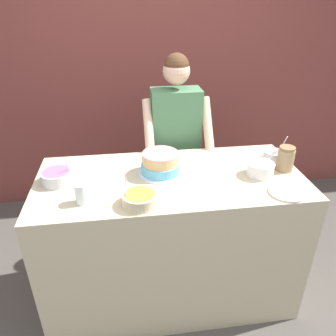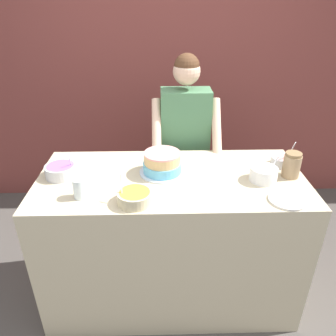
{
  "view_description": "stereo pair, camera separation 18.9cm",
  "coord_description": "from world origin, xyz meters",
  "px_view_note": "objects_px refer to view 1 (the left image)",
  "views": [
    {
      "loc": [
        -0.25,
        -1.32,
        1.93
      ],
      "look_at": [
        -0.02,
        0.33,
        1.03
      ],
      "focal_mm": 35.0,
      "sensor_mm": 36.0,
      "label": 1
    },
    {
      "loc": [
        -0.07,
        -1.34,
        1.93
      ],
      "look_at": [
        -0.02,
        0.33,
        1.03
      ],
      "focal_mm": 35.0,
      "sensor_mm": 36.0,
      "label": 2
    }
  ],
  "objects_px": {
    "frosting_bowl_orange": "(140,199)",
    "stoneware_jar": "(286,159)",
    "drinking_glass": "(82,194)",
    "ceramic_plate": "(287,192)",
    "frosting_bowl_white": "(260,168)",
    "cake": "(161,164)",
    "person_baker": "(176,139)",
    "frosting_bowl_purple": "(57,176)",
    "frosting_bowl_pink": "(274,155)"
  },
  "relations": [
    {
      "from": "ceramic_plate",
      "to": "stoneware_jar",
      "type": "distance_m",
      "value": 0.29
    },
    {
      "from": "drinking_glass",
      "to": "ceramic_plate",
      "type": "distance_m",
      "value": 1.11
    },
    {
      "from": "drinking_glass",
      "to": "stoneware_jar",
      "type": "xyz_separation_m",
      "value": [
        1.21,
        0.2,
        0.02
      ]
    },
    {
      "from": "frosting_bowl_orange",
      "to": "cake",
      "type": "bearing_deg",
      "value": 65.14
    },
    {
      "from": "frosting_bowl_orange",
      "to": "stoneware_jar",
      "type": "relative_size",
      "value": 1.2
    },
    {
      "from": "person_baker",
      "to": "drinking_glass",
      "type": "distance_m",
      "value": 0.99
    },
    {
      "from": "cake",
      "to": "frosting_bowl_white",
      "type": "height_order",
      "value": "frosting_bowl_white"
    },
    {
      "from": "cake",
      "to": "frosting_bowl_purple",
      "type": "relative_size",
      "value": 1.51
    },
    {
      "from": "ceramic_plate",
      "to": "frosting_bowl_purple",
      "type": "bearing_deg",
      "value": 166.81
    },
    {
      "from": "frosting_bowl_purple",
      "to": "ceramic_plate",
      "type": "xyz_separation_m",
      "value": [
        1.27,
        -0.3,
        -0.03
      ]
    },
    {
      "from": "drinking_glass",
      "to": "stoneware_jar",
      "type": "distance_m",
      "value": 1.23
    },
    {
      "from": "frosting_bowl_purple",
      "to": "ceramic_plate",
      "type": "height_order",
      "value": "frosting_bowl_purple"
    },
    {
      "from": "person_baker",
      "to": "cake",
      "type": "bearing_deg",
      "value": -109.22
    },
    {
      "from": "frosting_bowl_purple",
      "to": "drinking_glass",
      "type": "relative_size",
      "value": 1.65
    },
    {
      "from": "frosting_bowl_purple",
      "to": "frosting_bowl_white",
      "type": "relative_size",
      "value": 1.09
    },
    {
      "from": "drinking_glass",
      "to": "ceramic_plate",
      "type": "relative_size",
      "value": 0.56
    },
    {
      "from": "frosting_bowl_purple",
      "to": "person_baker",
      "type": "bearing_deg",
      "value": 34.06
    },
    {
      "from": "frosting_bowl_pink",
      "to": "stoneware_jar",
      "type": "relative_size",
      "value": 1.15
    },
    {
      "from": "frosting_bowl_pink",
      "to": "stoneware_jar",
      "type": "height_order",
      "value": "frosting_bowl_pink"
    },
    {
      "from": "frosting_bowl_orange",
      "to": "frosting_bowl_white",
      "type": "distance_m",
      "value": 0.77
    },
    {
      "from": "frosting_bowl_purple",
      "to": "drinking_glass",
      "type": "xyz_separation_m",
      "value": [
        0.16,
        -0.24,
        0.02
      ]
    },
    {
      "from": "frosting_bowl_white",
      "to": "drinking_glass",
      "type": "relative_size",
      "value": 1.51
    },
    {
      "from": "frosting_bowl_white",
      "to": "stoneware_jar",
      "type": "distance_m",
      "value": 0.18
    },
    {
      "from": "cake",
      "to": "ceramic_plate",
      "type": "height_order",
      "value": "cake"
    },
    {
      "from": "person_baker",
      "to": "frosting_bowl_white",
      "type": "height_order",
      "value": "person_baker"
    },
    {
      "from": "drinking_glass",
      "to": "frosting_bowl_pink",
      "type": "bearing_deg",
      "value": 15.81
    },
    {
      "from": "frosting_bowl_orange",
      "to": "ceramic_plate",
      "type": "xyz_separation_m",
      "value": [
        0.81,
        -0.0,
        -0.03
      ]
    },
    {
      "from": "frosting_bowl_white",
      "to": "drinking_glass",
      "type": "bearing_deg",
      "value": -171.55
    },
    {
      "from": "frosting_bowl_white",
      "to": "ceramic_plate",
      "type": "relative_size",
      "value": 0.84
    },
    {
      "from": "person_baker",
      "to": "frosting_bowl_purple",
      "type": "relative_size",
      "value": 8.45
    },
    {
      "from": "drinking_glass",
      "to": "ceramic_plate",
      "type": "height_order",
      "value": "drinking_glass"
    },
    {
      "from": "person_baker",
      "to": "drinking_glass",
      "type": "xyz_separation_m",
      "value": [
        -0.62,
        -0.77,
        0.05
      ]
    },
    {
      "from": "frosting_bowl_pink",
      "to": "frosting_bowl_orange",
      "type": "distance_m",
      "value": 1.0
    },
    {
      "from": "person_baker",
      "to": "stoneware_jar",
      "type": "distance_m",
      "value": 0.82
    },
    {
      "from": "cake",
      "to": "ceramic_plate",
      "type": "relative_size",
      "value": 1.38
    },
    {
      "from": "frosting_bowl_orange",
      "to": "stoneware_jar",
      "type": "bearing_deg",
      "value": 15.6
    },
    {
      "from": "frosting_bowl_purple",
      "to": "stoneware_jar",
      "type": "height_order",
      "value": "stoneware_jar"
    },
    {
      "from": "ceramic_plate",
      "to": "stoneware_jar",
      "type": "relative_size",
      "value": 1.3
    },
    {
      "from": "frosting_bowl_pink",
      "to": "stoneware_jar",
      "type": "xyz_separation_m",
      "value": [
        0.0,
        -0.14,
        0.04
      ]
    },
    {
      "from": "person_baker",
      "to": "frosting_bowl_purple",
      "type": "height_order",
      "value": "person_baker"
    },
    {
      "from": "frosting_bowl_purple",
      "to": "frosting_bowl_pink",
      "type": "relative_size",
      "value": 1.04
    },
    {
      "from": "person_baker",
      "to": "frosting_bowl_orange",
      "type": "height_order",
      "value": "person_baker"
    },
    {
      "from": "frosting_bowl_orange",
      "to": "ceramic_plate",
      "type": "relative_size",
      "value": 0.92
    },
    {
      "from": "stoneware_jar",
      "to": "drinking_glass",
      "type": "bearing_deg",
      "value": -170.74
    },
    {
      "from": "frosting_bowl_white",
      "to": "drinking_glass",
      "type": "distance_m",
      "value": 1.05
    },
    {
      "from": "drinking_glass",
      "to": "cake",
      "type": "bearing_deg",
      "value": 30.41
    },
    {
      "from": "stoneware_jar",
      "to": "frosting_bowl_purple",
      "type": "bearing_deg",
      "value": 178.43
    },
    {
      "from": "frosting_bowl_orange",
      "to": "person_baker",
      "type": "bearing_deg",
      "value": 68.54
    },
    {
      "from": "frosting_bowl_pink",
      "to": "frosting_bowl_white",
      "type": "distance_m",
      "value": 0.25
    },
    {
      "from": "frosting_bowl_pink",
      "to": "cake",
      "type": "bearing_deg",
      "value": -173.94
    }
  ]
}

